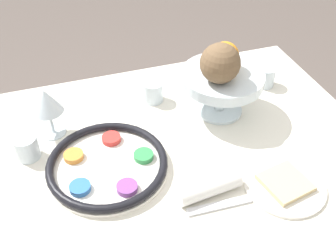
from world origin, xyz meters
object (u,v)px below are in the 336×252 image
at_px(cup_far, 153,92).
at_px(bread_plate, 285,185).
at_px(orange_fruit, 225,56).
at_px(cup_mid, 27,147).
at_px(napkin_roll, 209,187).
at_px(cup_near, 265,76).
at_px(coconut, 220,63).
at_px(seder_plate, 107,165).
at_px(wine_glass, 46,103).
at_px(fruit_stand, 222,81).

bearing_deg(cup_far, bread_plate, -64.91).
height_order(orange_fruit, cup_mid, orange_fruit).
bearing_deg(cup_far, napkin_roll, -87.13).
xyz_separation_m(bread_plate, cup_near, (0.16, 0.39, 0.02)).
bearing_deg(orange_fruit, coconut, -126.32).
distance_m(seder_plate, orange_fruit, 0.42).
distance_m(wine_glass, cup_near, 0.66).
height_order(fruit_stand, cup_mid, fruit_stand).
bearing_deg(wine_glass, orange_fruit, -3.91).
distance_m(fruit_stand, coconut, 0.09).
height_order(seder_plate, wine_glass, wine_glass).
xyz_separation_m(cup_near, cup_far, (-0.35, 0.03, 0.00)).
bearing_deg(orange_fruit, cup_far, 152.95).
height_order(seder_plate, orange_fruit, orange_fruit).
distance_m(wine_glass, cup_mid, 0.12).
height_order(bread_plate, cup_mid, cup_mid).
relative_size(coconut, bread_plate, 0.55).
bearing_deg(cup_near, bread_plate, -112.07).
relative_size(coconut, napkin_roll, 0.67).
relative_size(wine_glass, orange_fruit, 1.78).
height_order(orange_fruit, cup_far, orange_fruit).
relative_size(wine_glass, fruit_stand, 0.62).
height_order(bread_plate, cup_far, cup_far).
relative_size(fruit_stand, bread_plate, 1.19).
xyz_separation_m(wine_glass, cup_mid, (-0.07, -0.07, -0.07)).
distance_m(wine_glass, napkin_roll, 0.46).
xyz_separation_m(wine_glass, cup_far, (0.30, 0.06, -0.07)).
distance_m(seder_plate, cup_far, 0.30).
xyz_separation_m(orange_fruit, cup_near, (0.18, 0.06, -0.14)).
bearing_deg(napkin_roll, orange_fruit, 61.98).
relative_size(seder_plate, orange_fruit, 3.75).
relative_size(coconut, cup_near, 1.68).
height_order(coconut, cup_mid, coconut).
bearing_deg(wine_glass, cup_mid, -133.38).
distance_m(orange_fruit, napkin_roll, 0.36).
bearing_deg(coconut, cup_near, 26.46).
relative_size(fruit_stand, cup_mid, 3.66).
xyz_separation_m(orange_fruit, napkin_roll, (-0.16, -0.29, -0.15)).
height_order(orange_fruit, coconut, coconut).
xyz_separation_m(wine_glass, napkin_roll, (0.32, -0.33, -0.08)).
relative_size(bread_plate, cup_mid, 3.07).
bearing_deg(cup_near, seder_plate, -159.30).
relative_size(cup_mid, cup_far, 1.00).
xyz_separation_m(bread_plate, napkin_roll, (-0.18, 0.04, 0.02)).
bearing_deg(coconut, cup_mid, 179.16).
distance_m(fruit_stand, cup_far, 0.21).
distance_m(seder_plate, cup_near, 0.58).
xyz_separation_m(seder_plate, cup_mid, (-0.18, 0.10, 0.02)).
distance_m(orange_fruit, coconut, 0.06).
xyz_separation_m(bread_plate, cup_far, (-0.20, 0.42, 0.02)).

